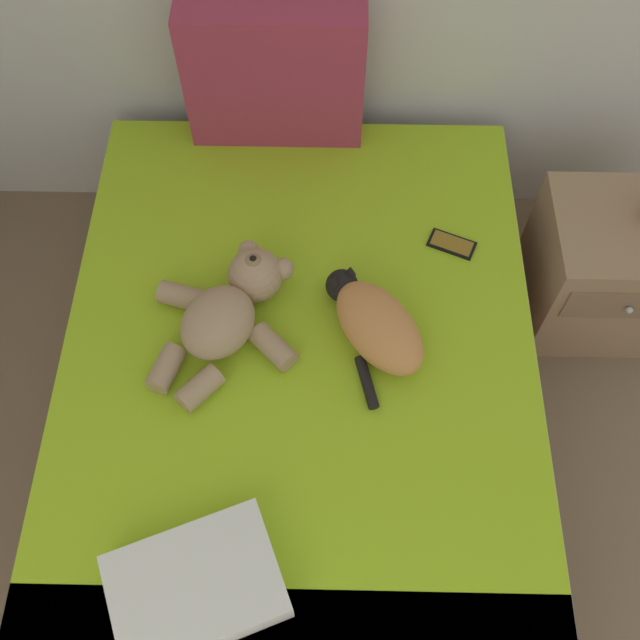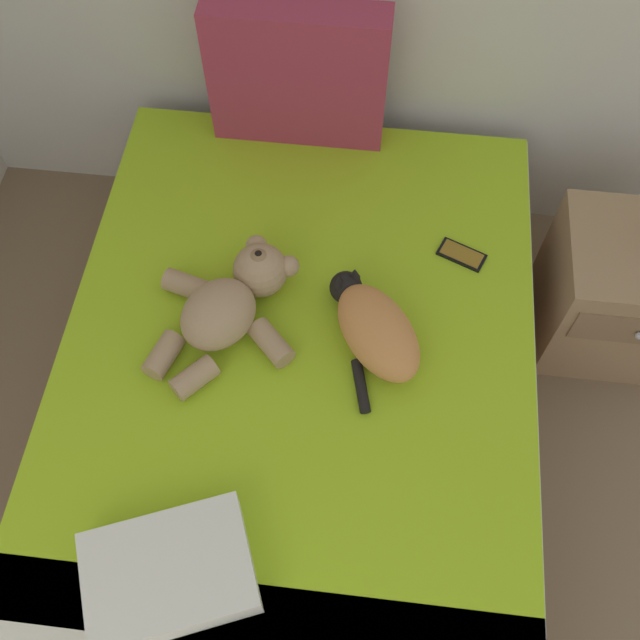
% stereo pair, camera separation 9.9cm
% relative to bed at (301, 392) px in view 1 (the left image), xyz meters
% --- Properties ---
extents(bed, '(1.45, 1.93, 0.52)m').
position_rel_bed_xyz_m(bed, '(0.00, 0.00, 0.00)').
color(bed, '#9E7A56').
rests_on(bed, ground_plane).
extents(patterned_cushion, '(0.58, 0.13, 0.50)m').
position_rel_bed_xyz_m(patterned_cushion, '(-0.10, 0.88, 0.51)').
color(patterned_cushion, '#A5334C').
rests_on(patterned_cushion, bed).
extents(cat, '(0.35, 0.44, 0.15)m').
position_rel_bed_xyz_m(cat, '(0.22, 0.07, 0.33)').
color(cat, '#D18447').
rests_on(cat, bed).
extents(teddy_bear, '(0.44, 0.54, 0.18)m').
position_rel_bed_xyz_m(teddy_bear, '(-0.20, 0.10, 0.34)').
color(teddy_bear, tan).
rests_on(teddy_bear, bed).
extents(cell_phone, '(0.16, 0.12, 0.01)m').
position_rel_bed_xyz_m(cell_phone, '(0.48, 0.40, 0.27)').
color(cell_phone, black).
rests_on(cell_phone, bed).
extents(throw_pillow, '(0.48, 0.41, 0.11)m').
position_rel_bed_xyz_m(throw_pillow, '(-0.22, -0.66, 0.32)').
color(throw_pillow, white).
rests_on(throw_pillow, bed).
extents(nightstand, '(0.49, 0.47, 0.53)m').
position_rel_bed_xyz_m(nightstand, '(1.07, 0.49, 0.01)').
color(nightstand, '#9E7A56').
rests_on(nightstand, ground_plane).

